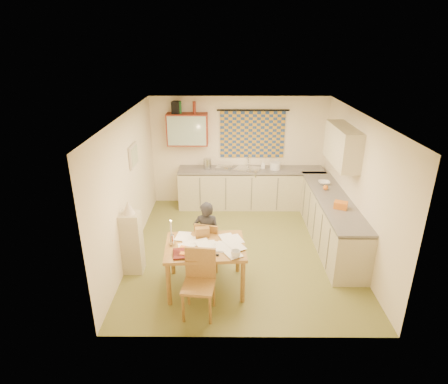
{
  "coord_description": "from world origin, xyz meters",
  "views": [
    {
      "loc": [
        -0.29,
        -6.1,
        3.64
      ],
      "look_at": [
        -0.33,
        0.2,
        1.07
      ],
      "focal_mm": 30.0,
      "sensor_mm": 36.0,
      "label": 1
    }
  ],
  "objects_px": {
    "dining_table": "(206,266)",
    "person": "(207,235)",
    "counter_right": "(330,220)",
    "shelf_stand": "(132,243)",
    "chair_far": "(209,253)",
    "counter_back": "(251,188)",
    "stove": "(348,252)"
  },
  "relations": [
    {
      "from": "counter_back",
      "to": "stove",
      "type": "xyz_separation_m",
      "value": [
        1.42,
        -2.78,
        -0.02
      ]
    },
    {
      "from": "chair_far",
      "to": "person",
      "type": "relative_size",
      "value": 0.72
    },
    {
      "from": "chair_far",
      "to": "shelf_stand",
      "type": "xyz_separation_m",
      "value": [
        -1.27,
        -0.13,
        0.26
      ]
    },
    {
      "from": "stove",
      "to": "dining_table",
      "type": "xyz_separation_m",
      "value": [
        -2.31,
        -0.33,
        -0.06
      ]
    },
    {
      "from": "dining_table",
      "to": "shelf_stand",
      "type": "height_order",
      "value": "shelf_stand"
    },
    {
      "from": "shelf_stand",
      "to": "dining_table",
      "type": "bearing_deg",
      "value": -19.6
    },
    {
      "from": "counter_back",
      "to": "dining_table",
      "type": "relative_size",
      "value": 2.63
    },
    {
      "from": "counter_right",
      "to": "stove",
      "type": "bearing_deg",
      "value": -90.0
    },
    {
      "from": "counter_back",
      "to": "person",
      "type": "height_order",
      "value": "person"
    },
    {
      "from": "dining_table",
      "to": "counter_right",
      "type": "bearing_deg",
      "value": 28.86
    },
    {
      "from": "dining_table",
      "to": "person",
      "type": "bearing_deg",
      "value": 86.81
    },
    {
      "from": "counter_right",
      "to": "person",
      "type": "distance_m",
      "value": 2.49
    },
    {
      "from": "person",
      "to": "chair_far",
      "type": "bearing_deg",
      "value": -157.65
    },
    {
      "from": "counter_back",
      "to": "shelf_stand",
      "type": "relative_size",
      "value": 3.09
    },
    {
      "from": "counter_right",
      "to": "dining_table",
      "type": "height_order",
      "value": "counter_right"
    },
    {
      "from": "counter_back",
      "to": "shelf_stand",
      "type": "distance_m",
      "value": 3.41
    },
    {
      "from": "counter_right",
      "to": "dining_table",
      "type": "relative_size",
      "value": 2.35
    },
    {
      "from": "counter_back",
      "to": "shelf_stand",
      "type": "bearing_deg",
      "value": -128.46
    },
    {
      "from": "dining_table",
      "to": "person",
      "type": "xyz_separation_m",
      "value": [
        -0.0,
        0.56,
        0.23
      ]
    },
    {
      "from": "person",
      "to": "shelf_stand",
      "type": "xyz_separation_m",
      "value": [
        -1.23,
        -0.12,
        -0.08
      ]
    },
    {
      "from": "counter_right",
      "to": "dining_table",
      "type": "distance_m",
      "value": 2.74
    },
    {
      "from": "counter_right",
      "to": "shelf_stand",
      "type": "height_order",
      "value": "shelf_stand"
    },
    {
      "from": "dining_table",
      "to": "shelf_stand",
      "type": "distance_m",
      "value": 1.32
    },
    {
      "from": "counter_back",
      "to": "counter_right",
      "type": "height_order",
      "value": "same"
    },
    {
      "from": "dining_table",
      "to": "person",
      "type": "height_order",
      "value": "person"
    },
    {
      "from": "stove",
      "to": "shelf_stand",
      "type": "xyz_separation_m",
      "value": [
        -3.54,
        0.11,
        0.1
      ]
    },
    {
      "from": "dining_table",
      "to": "shelf_stand",
      "type": "xyz_separation_m",
      "value": [
        -1.23,
        0.44,
        0.16
      ]
    },
    {
      "from": "counter_back",
      "to": "chair_far",
      "type": "distance_m",
      "value": 2.68
    },
    {
      "from": "counter_right",
      "to": "dining_table",
      "type": "xyz_separation_m",
      "value": [
        -2.31,
        -1.47,
        -0.07
      ]
    },
    {
      "from": "chair_far",
      "to": "shelf_stand",
      "type": "relative_size",
      "value": 0.82
    },
    {
      "from": "chair_far",
      "to": "shelf_stand",
      "type": "distance_m",
      "value": 1.3
    },
    {
      "from": "counter_right",
      "to": "shelf_stand",
      "type": "relative_size",
      "value": 2.76
    }
  ]
}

